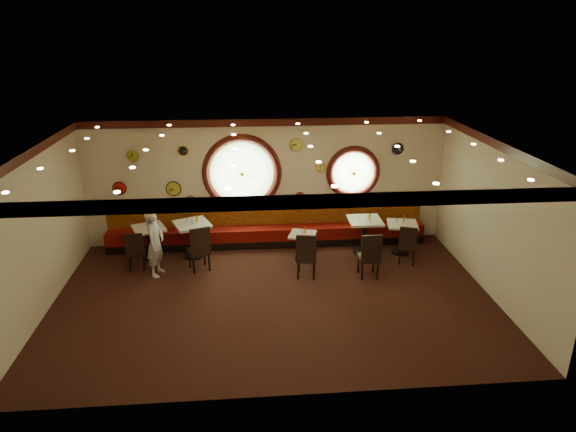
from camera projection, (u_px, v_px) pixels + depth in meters
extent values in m
cube|color=black|center=(274.00, 298.00, 10.63)|extent=(9.00, 6.00, 0.00)
cube|color=#BD8635|center=(272.00, 146.00, 9.51)|extent=(9.00, 6.00, 0.02)
cube|color=beige|center=(266.00, 182.00, 12.87)|extent=(9.00, 0.02, 3.20)
cube|color=beige|center=(286.00, 304.00, 7.27)|extent=(9.00, 0.02, 3.20)
cube|color=beige|center=(36.00, 234.00, 9.71)|extent=(0.02, 6.00, 3.20)
cube|color=beige|center=(494.00, 219.00, 10.43)|extent=(0.02, 6.00, 3.20)
cube|color=#3A0E0A|center=(265.00, 122.00, 12.29)|extent=(9.00, 0.10, 0.18)
cube|color=#3A0E0A|center=(285.00, 202.00, 6.79)|extent=(9.00, 0.10, 0.18)
cube|color=#3A0E0A|center=(25.00, 156.00, 9.18)|extent=(0.10, 6.00, 0.18)
cube|color=#3A0E0A|center=(502.00, 146.00, 9.90)|extent=(0.10, 6.00, 0.18)
cube|color=black|center=(268.00, 241.00, 13.14)|extent=(8.00, 0.55, 0.20)
cube|color=#5E0908|center=(267.00, 232.00, 13.05)|extent=(8.00, 0.55, 0.30)
cube|color=#5E1007|center=(267.00, 215.00, 13.11)|extent=(8.00, 0.10, 0.55)
cylinder|color=#8DC173|center=(242.00, 173.00, 12.73)|extent=(1.66, 0.02, 1.66)
torus|color=#3A0E0A|center=(242.00, 173.00, 12.71)|extent=(1.98, 0.18, 1.98)
torus|color=gold|center=(242.00, 174.00, 12.69)|extent=(1.61, 0.03, 1.61)
cylinder|color=#8DC173|center=(353.00, 172.00, 12.97)|extent=(1.10, 0.02, 1.10)
torus|color=#3A0E0A|center=(353.00, 172.00, 12.96)|extent=(1.38, 0.18, 1.38)
torus|color=gold|center=(353.00, 173.00, 12.93)|extent=(1.09, 0.03, 1.09)
cylinder|color=#BEDD45|center=(296.00, 145.00, 12.56)|extent=(0.30, 0.03, 0.30)
cylinder|color=gold|center=(174.00, 189.00, 12.68)|extent=(0.36, 0.03, 0.36)
cylinder|color=white|center=(191.00, 200.00, 12.82)|extent=(0.20, 0.03, 0.20)
cylinder|color=black|center=(183.00, 151.00, 12.37)|extent=(0.24, 0.03, 0.24)
cylinder|color=red|center=(120.00, 188.00, 12.56)|extent=(0.32, 0.03, 0.32)
cylinder|color=black|center=(398.00, 149.00, 12.82)|extent=(0.28, 0.03, 0.28)
cylinder|color=#9CBD25|center=(133.00, 156.00, 12.31)|extent=(0.26, 0.03, 0.26)
cylinder|color=#F4D551|center=(320.00, 168.00, 12.82)|extent=(0.22, 0.03, 0.22)
cylinder|color=red|center=(300.00, 197.00, 13.04)|extent=(0.24, 0.03, 0.24)
cylinder|color=black|center=(152.00, 256.00, 12.48)|extent=(0.45, 0.45, 0.06)
cylinder|color=black|center=(150.00, 242.00, 12.35)|extent=(0.12, 0.12, 0.71)
cube|color=beige|center=(149.00, 228.00, 12.22)|extent=(0.93, 0.93, 0.05)
cylinder|color=black|center=(194.00, 255.00, 12.51)|extent=(0.50, 0.50, 0.07)
cylinder|color=black|center=(193.00, 240.00, 12.37)|extent=(0.14, 0.14, 0.79)
cube|color=beige|center=(192.00, 224.00, 12.23)|extent=(1.03, 1.03, 0.06)
cylinder|color=black|center=(302.00, 258.00, 12.38)|extent=(0.37, 0.37, 0.05)
cylinder|color=black|center=(302.00, 247.00, 12.28)|extent=(0.10, 0.10, 0.60)
cube|color=beige|center=(303.00, 235.00, 12.17)|extent=(0.75, 0.75, 0.04)
cylinder|color=black|center=(363.00, 251.00, 12.74)|extent=(0.50, 0.50, 0.07)
cylinder|color=black|center=(364.00, 236.00, 12.60)|extent=(0.14, 0.14, 0.79)
cube|color=beige|center=(365.00, 221.00, 12.45)|extent=(0.81, 0.81, 0.06)
cylinder|color=black|center=(400.00, 252.00, 12.71)|extent=(0.44, 0.44, 0.06)
cylinder|color=black|center=(401.00, 238.00, 12.59)|extent=(0.12, 0.12, 0.71)
cube|color=beige|center=(402.00, 224.00, 12.46)|extent=(0.83, 0.83, 0.05)
cube|color=black|center=(136.00, 253.00, 11.77)|extent=(0.43, 0.43, 0.07)
cube|color=black|center=(134.00, 244.00, 11.51)|extent=(0.40, 0.09, 0.51)
cube|color=black|center=(199.00, 251.00, 11.71)|extent=(0.59, 0.59, 0.08)
cube|color=black|center=(200.00, 241.00, 11.42)|extent=(0.45, 0.22, 0.60)
cube|color=black|center=(307.00, 258.00, 11.40)|extent=(0.52, 0.52, 0.08)
cube|color=black|center=(306.00, 248.00, 11.10)|extent=(0.45, 0.14, 0.58)
cube|color=black|center=(369.00, 258.00, 11.40)|extent=(0.46, 0.46, 0.08)
cube|color=black|center=(372.00, 248.00, 11.10)|extent=(0.45, 0.07, 0.59)
cube|color=black|center=(408.00, 247.00, 12.07)|extent=(0.52, 0.52, 0.07)
cube|color=black|center=(408.00, 238.00, 11.81)|extent=(0.39, 0.19, 0.52)
cylinder|color=silver|center=(147.00, 224.00, 12.28)|extent=(0.04, 0.04, 0.10)
cylinder|color=silver|center=(187.00, 220.00, 12.31)|extent=(0.03, 0.03, 0.09)
cylinder|color=#B7B8BC|center=(302.00, 231.00, 12.17)|extent=(0.04, 0.04, 0.10)
cylinder|color=silver|center=(359.00, 218.00, 12.41)|extent=(0.03, 0.03, 0.09)
cylinder|color=silver|center=(149.00, 225.00, 12.21)|extent=(0.04, 0.04, 0.10)
cylinder|color=silver|center=(192.00, 222.00, 12.14)|extent=(0.04, 0.04, 0.11)
cylinder|color=silver|center=(303.00, 232.00, 12.13)|extent=(0.03, 0.03, 0.09)
cylinder|color=silver|center=(369.00, 218.00, 12.42)|extent=(0.04, 0.04, 0.10)
cylinder|color=yellow|center=(156.00, 221.00, 12.31)|extent=(0.06, 0.06, 0.18)
cylinder|color=gold|center=(197.00, 219.00, 12.27)|extent=(0.05, 0.05, 0.16)
cylinder|color=gold|center=(305.00, 230.00, 12.16)|extent=(0.05, 0.05, 0.15)
cylinder|color=gold|center=(370.00, 216.00, 12.45)|extent=(0.05, 0.05, 0.15)
cylinder|color=silver|center=(397.00, 220.00, 12.51)|extent=(0.04, 0.04, 0.10)
cylinder|color=silver|center=(403.00, 222.00, 12.39)|extent=(0.04, 0.04, 0.10)
cylinder|color=gold|center=(404.00, 218.00, 12.54)|extent=(0.05, 0.05, 0.17)
imported|color=silver|center=(155.00, 243.00, 11.36)|extent=(0.49, 0.64, 1.55)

